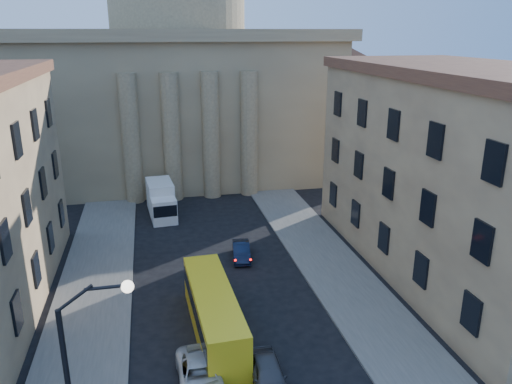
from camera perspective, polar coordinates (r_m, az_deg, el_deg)
The scene contains 10 objects.
sidewalk_left at distance 30.90m, azimuth -19.01°, elevation -15.98°, with size 5.00×60.00×0.15m, color #595752.
sidewalk_right at distance 33.09m, azimuth 12.43°, elevation -12.93°, with size 5.00×60.00×0.15m, color #595752.
church at distance 63.39m, azimuth -8.63°, elevation 13.28°, with size 68.02×28.76×36.60m.
building_right at distance 37.55m, azimuth 22.58°, elevation 2.05°, with size 11.60×26.60×14.70m.
street_lamp at distance 19.61m, azimuth -19.15°, elevation -19.25°, with size 2.62×0.44×8.83m.
car_left_mid at distance 26.30m, azimuth -6.40°, elevation -20.11°, with size 2.19×4.74×1.32m, color silver.
car_right_far at distance 26.12m, azimuth 1.42°, elevation -20.20°, with size 1.64×4.08×1.39m, color #444449.
car_right_distant at distance 38.82m, azimuth -1.69°, elevation -6.75°, with size 1.29×3.70×1.22m, color black.
city_bus at distance 29.54m, azimuth -4.87°, elevation -13.42°, with size 2.64×9.85×2.75m.
box_truck at distance 48.04m, azimuth -10.77°, elevation -0.98°, with size 2.73×5.93×3.17m.
Camera 1 is at (-4.12, -7.60, 16.83)m, focal length 35.00 mm.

